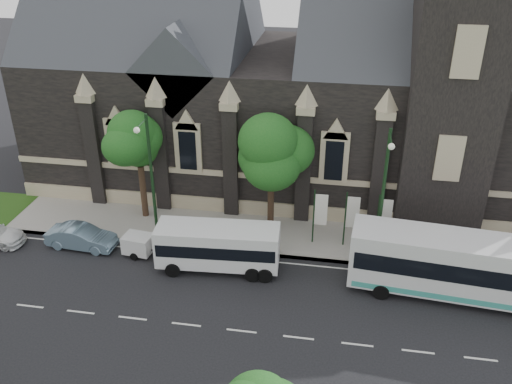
% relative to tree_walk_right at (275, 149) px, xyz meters
% --- Properties ---
extents(ground, '(160.00, 160.00, 0.00)m').
position_rel_tree_walk_right_xyz_m(ground, '(-3.21, -10.71, -5.82)').
color(ground, black).
rests_on(ground, ground).
extents(sidewalk, '(80.00, 5.00, 0.15)m').
position_rel_tree_walk_right_xyz_m(sidewalk, '(-3.21, -1.21, -5.74)').
color(sidewalk, gray).
rests_on(sidewalk, ground).
extents(museum, '(40.00, 17.70, 29.90)m').
position_rel_tree_walk_right_xyz_m(museum, '(1.90, 8.07, 2.35)').
color(museum, black).
rests_on(museum, ground).
extents(tree_walk_right, '(4.08, 4.08, 7.80)m').
position_rel_tree_walk_right_xyz_m(tree_walk_right, '(0.00, 0.00, 0.00)').
color(tree_walk_right, black).
rests_on(tree_walk_right, ground).
extents(tree_walk_left, '(3.91, 3.91, 7.64)m').
position_rel_tree_walk_right_xyz_m(tree_walk_left, '(-9.01, -0.01, -0.08)').
color(tree_walk_left, black).
rests_on(tree_walk_left, ground).
extents(street_lamp_near, '(0.36, 1.88, 9.00)m').
position_rel_tree_walk_right_xyz_m(street_lamp_near, '(6.79, -3.62, -0.71)').
color(street_lamp_near, black).
rests_on(street_lamp_near, ground).
extents(street_lamp_mid, '(0.36, 1.88, 9.00)m').
position_rel_tree_walk_right_xyz_m(street_lamp_mid, '(-7.21, -3.62, -0.71)').
color(street_lamp_mid, black).
rests_on(street_lamp_mid, ground).
extents(banner_flag_left, '(0.90, 0.10, 4.00)m').
position_rel_tree_walk_right_xyz_m(banner_flag_left, '(3.08, -1.71, -3.43)').
color(banner_flag_left, black).
rests_on(banner_flag_left, ground).
extents(banner_flag_center, '(0.90, 0.10, 4.00)m').
position_rel_tree_walk_right_xyz_m(banner_flag_center, '(5.08, -1.71, -3.43)').
color(banner_flag_center, black).
rests_on(banner_flag_center, ground).
extents(banner_flag_right, '(0.90, 0.10, 4.00)m').
position_rel_tree_walk_right_xyz_m(banner_flag_right, '(7.08, -1.71, -3.43)').
color(banner_flag_right, black).
rests_on(banner_flag_right, ground).
extents(tour_coach, '(13.17, 3.92, 3.79)m').
position_rel_tree_walk_right_xyz_m(tour_coach, '(11.71, -5.82, -3.76)').
color(tour_coach, silver).
rests_on(tour_coach, ground).
extents(shuttle_bus, '(7.52, 3.03, 2.85)m').
position_rel_tree_walk_right_xyz_m(shuttle_bus, '(-2.66, -5.37, -4.17)').
color(shuttle_bus, silver).
rests_on(shuttle_bus, ground).
extents(box_trailer, '(2.63, 1.55, 1.37)m').
position_rel_tree_walk_right_xyz_m(box_trailer, '(-8.02, -4.80, -5.04)').
color(box_trailer, silver).
rests_on(box_trailer, ground).
extents(sedan, '(4.64, 1.85, 1.50)m').
position_rel_tree_walk_right_xyz_m(sedan, '(-11.95, -4.61, -5.07)').
color(sedan, '#718EA3').
rests_on(sedan, ground).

